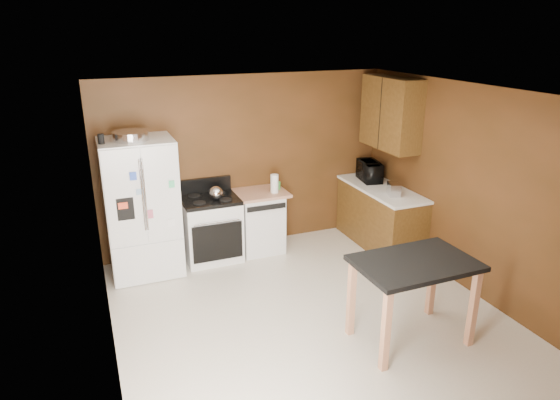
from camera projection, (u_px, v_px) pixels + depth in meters
floor at (311, 318)px, 5.63m from camera, size 4.50×4.50×0.00m
ceiling at (316, 94)px, 4.80m from camera, size 4.50×4.50×0.00m
wall_back at (246, 163)px, 7.18m from camera, size 4.20×0.00×4.20m
wall_front at (462, 331)px, 3.24m from camera, size 4.20×0.00×4.20m
wall_left at (102, 246)px, 4.48m from camera, size 0.00×4.50×4.50m
wall_right at (472, 191)px, 5.95m from camera, size 0.00×4.50×4.50m
roasting_pan at (131, 136)px, 6.06m from camera, size 0.44×0.44×0.11m
pen_cup at (101, 139)px, 5.87m from camera, size 0.08×0.08×0.12m
kettle at (216, 193)px, 6.70m from camera, size 0.19×0.19×0.19m
paper_towel at (274, 184)px, 7.00m from camera, size 0.14×0.14×0.26m
green_canister at (277, 185)px, 7.17m from camera, size 0.12×0.12×0.11m
toaster at (394, 189)px, 6.88m from camera, size 0.22×0.27×0.17m
microwave at (370, 172)px, 7.51m from camera, size 0.41×0.53×0.27m
refrigerator at (142, 208)px, 6.42m from camera, size 0.90×0.80×1.80m
gas_range at (211, 228)px, 6.94m from camera, size 0.76×0.68×1.10m
dishwasher at (259, 221)px, 7.21m from camera, size 0.78×0.63×0.89m
right_cabinets at (383, 186)px, 7.27m from camera, size 0.63×1.58×2.45m
island at (414, 274)px, 5.01m from camera, size 1.20×0.80×0.91m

